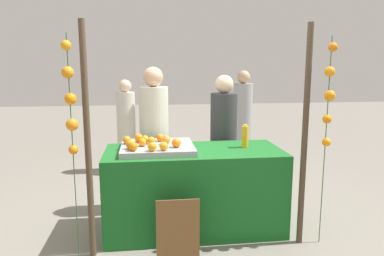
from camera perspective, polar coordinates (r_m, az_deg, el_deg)
name	(u,v)px	position (r m, az deg, el deg)	size (l,w,h in m)	color
ground_plane	(194,228)	(4.00, 0.28, -15.42)	(24.00, 24.00, 0.00)	gray
stall_counter	(194,189)	(3.84, 0.28, -9.65)	(1.81, 0.80, 0.85)	#196023
orange_tray	(157,148)	(3.69, -5.46, -3.09)	(0.73, 0.67, 0.06)	#9EA0A5
orange_0	(142,142)	(3.63, -7.81, -2.23)	(0.08, 0.08, 0.08)	orange
orange_1	(139,138)	(3.82, -8.37, -1.56)	(0.09, 0.09, 0.09)	orange
orange_2	(160,138)	(3.84, -5.04, -1.53)	(0.08, 0.08, 0.08)	orange
orange_3	(127,140)	(3.76, -10.23, -1.87)	(0.08, 0.08, 0.08)	orange
orange_4	(133,147)	(3.45, -9.24, -2.91)	(0.08, 0.08, 0.08)	orange
orange_5	(166,140)	(3.70, -4.09, -1.89)	(0.09, 0.09, 0.09)	orange
orange_6	(164,146)	(3.43, -4.48, -2.87)	(0.08, 0.08, 0.08)	orange
orange_7	(152,147)	(3.41, -6.29, -2.95)	(0.09, 0.09, 0.09)	orange
orange_8	(176,143)	(3.55, -2.49, -2.34)	(0.09, 0.09, 0.09)	orange
orange_9	(131,144)	(3.52, -9.65, -2.57)	(0.09, 0.09, 0.09)	orange
orange_10	(145,139)	(3.76, -7.43, -1.78)	(0.08, 0.08, 0.08)	orange
orange_11	(151,140)	(3.72, -6.41, -1.95)	(0.07, 0.07, 0.07)	orange
juice_bottle	(245,137)	(3.84, 8.34, -1.34)	(0.07, 0.07, 0.24)	orange
chalkboard_sign	(178,231)	(3.30, -2.23, -15.84)	(0.38, 0.03, 0.58)	brown
vendor_left	(154,144)	(4.30, -5.95, -2.55)	(0.34, 0.34, 1.69)	beige
vendor_right	(223,146)	(4.42, 4.95, -2.78)	(0.32, 0.32, 1.59)	#333338
crowd_person_0	(153,129)	(5.83, -6.13, -0.21)	(0.30, 0.30, 1.48)	beige
crowd_person_1	(126,129)	(5.95, -10.29, -0.12)	(0.30, 0.30, 1.48)	beige
crowd_person_2	(242,122)	(6.24, 7.95, 1.01)	(0.32, 0.32, 1.62)	#99999E
canopy_post_left	(88,144)	(3.25, -16.10, -2.36)	(0.06, 0.06, 2.09)	#473828
canopy_post_right	(305,138)	(3.53, 17.31, -1.48)	(0.06, 0.06, 2.09)	#473828
garland_strand_left	(70,101)	(3.17, -18.63, 4.03)	(0.11, 0.11, 1.97)	#2D4C23
garland_strand_right	(329,95)	(3.54, 20.79, 4.87)	(0.11, 0.10, 1.97)	#2D4C23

